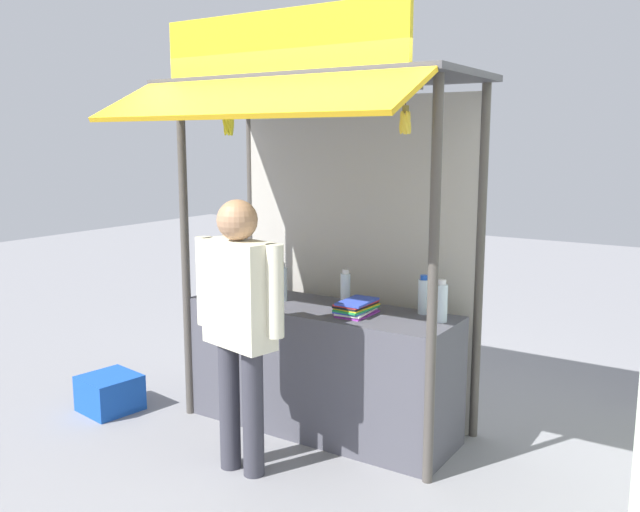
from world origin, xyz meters
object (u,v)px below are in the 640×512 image
magazine_stack_center (240,296)px  vendor_person (239,312)px  water_bottle_back_right (275,273)px  water_bottle_back_left (282,283)px  water_bottle_mid_right (241,274)px  water_bottle_right (345,288)px  magazine_stack_left (356,307)px  banana_bunch_leftmost (228,124)px  plastic_crate (110,393)px  water_bottle_far_right (442,302)px  banana_bunch_inner_left (405,122)px  water_bottle_front_left (423,296)px

magazine_stack_center → vendor_person: vendor_person is taller
water_bottle_back_right → water_bottle_back_left: bearing=-43.0°
water_bottle_mid_right → water_bottle_right: (0.84, 0.10, -0.03)m
magazine_stack_left → banana_bunch_leftmost: banana_bunch_leftmost is taller
water_bottle_back_left → plastic_crate: (-1.15, -0.59, -0.86)m
water_bottle_far_right → banana_bunch_inner_left: size_ratio=1.15×
magazine_stack_center → banana_bunch_leftmost: banana_bunch_leftmost is taller
banana_bunch_inner_left → vendor_person: 1.43m
water_bottle_back_left → magazine_stack_center: 0.32m
banana_bunch_inner_left → plastic_crate: (-2.28, -0.19, -1.95)m
magazine_stack_center → banana_bunch_leftmost: 1.23m
water_bottle_front_left → plastic_crate: size_ratio=0.68×
water_bottle_far_right → vendor_person: bearing=-135.7°
water_bottle_far_right → plastic_crate: size_ratio=0.71×
water_bottle_front_left → water_bottle_far_right: (0.18, -0.12, 0.01)m
water_bottle_back_right → banana_bunch_leftmost: (0.08, -0.58, 1.06)m
banana_bunch_inner_left → banana_bunch_leftmost: size_ratio=0.99×
water_bottle_back_left → water_bottle_mid_right: bearing=174.1°
water_bottle_front_left → water_bottle_back_left: bearing=-168.3°
water_bottle_front_left → magazine_stack_left: (-0.35, -0.26, -0.07)m
water_bottle_front_left → magazine_stack_center: 1.31m
banana_bunch_inner_left → vendor_person: size_ratio=0.14×
magazine_stack_center → water_bottle_mid_right: bearing=127.3°
banana_bunch_leftmost → banana_bunch_inner_left: bearing=0.0°
water_bottle_front_left → banana_bunch_leftmost: (-1.09, -0.61, 1.09)m
water_bottle_right → water_bottle_back_right: bearing=177.3°
water_bottle_right → banana_bunch_leftmost: banana_bunch_leftmost is taller
water_bottle_back_left → magazine_stack_left: (0.63, -0.05, -0.08)m
water_bottle_right → banana_bunch_inner_left: (0.69, -0.55, 1.10)m
banana_bunch_leftmost → magazine_stack_center: bearing=120.8°
water_bottle_front_left → water_bottle_back_right: bearing=-178.5°
water_bottle_far_right → banana_bunch_inner_left: bearing=-94.3°
water_bottle_front_left → water_bottle_far_right: 0.21m
water_bottle_front_left → water_bottle_far_right: size_ratio=0.96×
magazine_stack_center → plastic_crate: (-0.88, -0.46, -0.75)m
water_bottle_back_right → magazine_stack_left: water_bottle_back_right is taller
water_bottle_far_right → magazine_stack_left: water_bottle_far_right is taller
vendor_person → water_bottle_back_right: bearing=-52.0°
water_bottle_far_right → banana_bunch_inner_left: 1.19m
vendor_person → plastic_crate: bearing=4.8°
water_bottle_back_left → water_bottle_far_right: (1.16, 0.08, -0.00)m
banana_bunch_leftmost → water_bottle_front_left: bearing=29.2°
banana_bunch_leftmost → magazine_stack_left: bearing=25.7°
vendor_person → plastic_crate: (-1.42, 0.20, -0.86)m
water_bottle_right → plastic_crate: bearing=-155.1°
water_bottle_mid_right → water_bottle_back_right: size_ratio=0.94×
water_bottle_right → magazine_stack_center: bearing=-158.7°
plastic_crate → water_bottle_back_right: bearing=38.5°
water_bottle_back_right → water_bottle_right: bearing=-2.7°
water_bottle_back_left → magazine_stack_left: bearing=-4.6°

